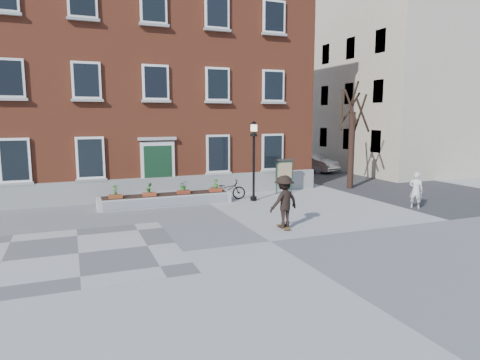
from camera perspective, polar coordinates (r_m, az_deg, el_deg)
name	(u,v)px	position (r m, az deg, el deg)	size (l,w,h in m)	color
ground	(270,241)	(14.48, 4.06, -8.16)	(100.00, 100.00, 0.00)	#979799
checker_patch	(78,253)	(14.11, -20.73, -9.13)	(6.00, 6.00, 0.01)	#57575A
bicycle	(226,190)	(21.47, -1.84, -1.29)	(0.67, 1.93, 1.02)	black
parked_car	(312,162)	(32.98, 9.59, 2.36)	(1.51, 4.34, 1.43)	#B0B3B5
bystander	(416,190)	(20.91, 22.41, -1.28)	(0.61, 0.40, 1.67)	silver
brick_building	(139,80)	(26.86, -13.27, 12.84)	(18.40, 10.85, 12.60)	brown
planter_assembly	(166,199)	(20.45, -9.83, -2.48)	(6.20, 1.12, 1.15)	silver
bare_tree	(352,140)	(25.48, 14.67, 5.14)	(1.83, 1.83, 6.16)	#311E16
side_street	(357,84)	(40.36, 15.32, 12.24)	(15.20, 36.00, 14.50)	#3A3A3D
lamp_post	(254,150)	(20.97, 1.85, 4.07)	(0.40, 0.40, 3.93)	black
notice_board	(284,170)	(23.26, 5.93, 1.30)	(1.10, 0.16, 1.87)	#1B3623
skateboarder	(284,201)	(15.88, 5.88, -2.85)	(1.39, 1.02, 2.00)	brown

